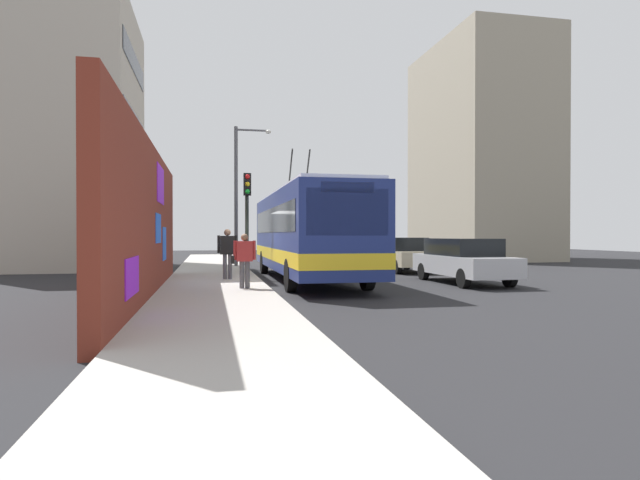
# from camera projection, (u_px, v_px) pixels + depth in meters

# --- Properties ---
(ground_plane) EXTENTS (80.00, 80.00, 0.00)m
(ground_plane) POSITION_uv_depth(u_px,v_px,m) (261.00, 283.00, 18.54)
(ground_plane) COLOR #232326
(sidewalk_slab) EXTENTS (48.00, 3.20, 0.15)m
(sidewalk_slab) POSITION_uv_depth(u_px,v_px,m) (214.00, 282.00, 18.21)
(sidewalk_slab) COLOR #ADA8A0
(sidewalk_slab) RESTS_ON ground_plane
(graffiti_wall) EXTENTS (14.47, 0.32, 4.09)m
(graffiti_wall) POSITION_uv_depth(u_px,v_px,m) (149.00, 222.00, 14.14)
(graffiti_wall) COLOR maroon
(graffiti_wall) RESTS_ON ground_plane
(building_far_left) EXTENTS (8.97, 7.17, 13.46)m
(building_far_left) POSITION_uv_depth(u_px,v_px,m) (62.00, 137.00, 27.17)
(building_far_left) COLOR #B2A899
(building_far_left) RESTS_ON ground_plane
(building_far_right) EXTENTS (10.88, 6.52, 15.04)m
(building_far_right) POSITION_uv_depth(u_px,v_px,m) (479.00, 153.00, 37.42)
(building_far_right) COLOR #9E937F
(building_far_right) RESTS_ON ground_plane
(city_bus) EXTENTS (12.10, 2.66, 5.11)m
(city_bus) POSITION_uv_depth(u_px,v_px,m) (306.00, 231.00, 19.74)
(city_bus) COLOR navy
(city_bus) RESTS_ON ground_plane
(parked_car_silver) EXTENTS (4.88, 1.85, 1.58)m
(parked_car_silver) POSITION_uv_depth(u_px,v_px,m) (463.00, 260.00, 18.61)
(parked_car_silver) COLOR #B7B7BC
(parked_car_silver) RESTS_ON ground_plane
(parked_car_champagne) EXTENTS (4.39, 1.76, 1.58)m
(parked_car_champagne) POSITION_uv_depth(u_px,v_px,m) (402.00, 254.00, 24.46)
(parked_car_champagne) COLOR #C6B793
(parked_car_champagne) RESTS_ON ground_plane
(pedestrian_midblock) EXTENTS (0.24, 0.70, 1.76)m
(pedestrian_midblock) POSITION_uv_depth(u_px,v_px,m) (227.00, 249.00, 18.57)
(pedestrian_midblock) COLOR #595960
(pedestrian_midblock) RESTS_ON sidewalk_slab
(pedestrian_at_curb) EXTENTS (0.22, 0.72, 1.59)m
(pedestrian_at_curb) POSITION_uv_depth(u_px,v_px,m) (244.00, 257.00, 15.39)
(pedestrian_at_curb) COLOR #595960
(pedestrian_at_curb) RESTS_ON sidewalk_slab
(traffic_light) EXTENTS (0.49, 0.28, 3.92)m
(traffic_light) POSITION_uv_depth(u_px,v_px,m) (247.00, 206.00, 20.06)
(traffic_light) COLOR #2D382D
(traffic_light) RESTS_ON sidewalk_slab
(street_lamp) EXTENTS (0.44, 1.84, 6.94)m
(street_lamp) POSITION_uv_depth(u_px,v_px,m) (240.00, 186.00, 26.29)
(street_lamp) COLOR #4C4C51
(street_lamp) RESTS_ON sidewalk_slab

